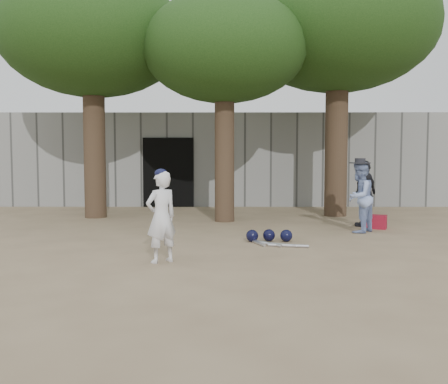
{
  "coord_description": "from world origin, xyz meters",
  "views": [
    {
      "loc": [
        0.64,
        -8.05,
        1.58
      ],
      "look_at": [
        0.6,
        1.0,
        0.95
      ],
      "focal_mm": 40.0,
      "sensor_mm": 36.0,
      "label": 1
    }
  ],
  "objects_px": {
    "boy_player": "(161,217)",
    "spectator_dark": "(365,193)",
    "red_bag": "(377,222)",
    "spectator_blue": "(359,197)"
  },
  "relations": [
    {
      "from": "red_bag",
      "to": "boy_player",
      "type": "bearing_deg",
      "value": -140.25
    },
    {
      "from": "spectator_dark",
      "to": "red_bag",
      "type": "height_order",
      "value": "spectator_dark"
    },
    {
      "from": "spectator_dark",
      "to": "red_bag",
      "type": "distance_m",
      "value": 0.72
    },
    {
      "from": "spectator_blue",
      "to": "red_bag",
      "type": "bearing_deg",
      "value": 176.56
    },
    {
      "from": "spectator_blue",
      "to": "red_bag",
      "type": "xyz_separation_m",
      "value": [
        0.55,
        0.58,
        -0.6
      ]
    },
    {
      "from": "boy_player",
      "to": "red_bag",
      "type": "bearing_deg",
      "value": -177.8
    },
    {
      "from": "boy_player",
      "to": "spectator_dark",
      "type": "relative_size",
      "value": 0.91
    },
    {
      "from": "boy_player",
      "to": "spectator_blue",
      "type": "xyz_separation_m",
      "value": [
        3.77,
        3.01,
        0.06
      ]
    },
    {
      "from": "boy_player",
      "to": "spectator_dark",
      "type": "xyz_separation_m",
      "value": [
        4.15,
        3.94,
        0.07
      ]
    },
    {
      "from": "boy_player",
      "to": "red_bag",
      "type": "height_order",
      "value": "boy_player"
    }
  ]
}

